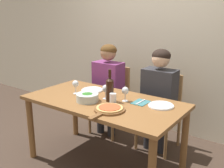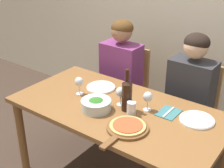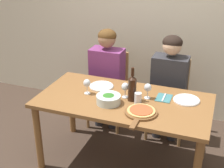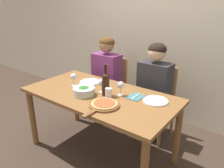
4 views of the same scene
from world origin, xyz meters
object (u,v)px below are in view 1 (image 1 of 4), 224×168
object	(u,v)px
chair_left	(112,97)
dinner_plate_right	(161,105)
wine_glass_right	(125,91)
chair_right	(162,109)
person_man	(159,91)
water_tumbler	(113,99)
broccoli_bowl	(87,97)
dinner_plate_left	(92,90)
wine_bottle	(110,89)
fork_on_napkin	(141,102)
wine_glass_centre	(106,89)
wine_glass_left	(76,85)
person_woman	(108,82)
pizza_on_board	(109,109)

from	to	relation	value
chair_left	dinner_plate_right	size ratio (longest dim) A/B	3.66
wine_glass_right	chair_right	bearing A→B (deg)	81.02
person_man	water_tumbler	size ratio (longest dim) A/B	11.27
broccoli_bowl	dinner_plate_left	distance (m)	0.36
wine_bottle	wine_glass_right	distance (m)	0.16
broccoli_bowl	fork_on_napkin	bearing A→B (deg)	31.07
fork_on_napkin	chair_right	bearing A→B (deg)	94.17
water_tumbler	fork_on_napkin	distance (m)	0.28
wine_glass_right	wine_glass_centre	xyz separation A→B (m)	(-0.20, -0.05, 0.00)
chair_right	fork_on_napkin	world-z (taller)	chair_right
dinner_plate_right	wine_glass_left	xyz separation A→B (m)	(-0.93, -0.19, 0.10)
wine_glass_right	dinner_plate_right	bearing A→B (deg)	12.58
chair_right	water_tumbler	xyz separation A→B (m)	(-0.16, -0.79, 0.31)
wine_glass_left	wine_glass_centre	xyz separation A→B (m)	(0.37, 0.05, 0.00)
chair_right	dinner_plate_left	world-z (taller)	chair_right
person_woman	wine_bottle	bearing A→B (deg)	-51.64
pizza_on_board	fork_on_napkin	size ratio (longest dim) A/B	2.36
chair_right	wine_bottle	xyz separation A→B (m)	(-0.23, -0.74, 0.39)
person_woman	dinner_plate_right	bearing A→B (deg)	-25.38
wine_bottle	water_tumbler	bearing A→B (deg)	-32.23
wine_bottle	wine_glass_left	distance (m)	0.45
fork_on_napkin	water_tumbler	bearing A→B (deg)	-137.03
chair_right	person_woman	world-z (taller)	person_woman
chair_left	water_tumbler	world-z (taller)	chair_left
chair_right	wine_bottle	bearing A→B (deg)	-107.13
dinner_plate_right	pizza_on_board	world-z (taller)	pizza_on_board
person_woman	person_man	bearing A→B (deg)	0.00
wine_glass_right	wine_bottle	bearing A→B (deg)	-145.04
person_woman	pizza_on_board	distance (m)	1.07
chair_right	wine_glass_centre	bearing A→B (deg)	-113.21
person_woman	broccoli_bowl	distance (m)	0.83
chair_left	chair_right	bearing A→B (deg)	0.00
person_woman	wine_glass_right	size ratio (longest dim) A/B	8.02
chair_left	wine_glass_left	world-z (taller)	chair_left
wine_glass_left	person_man	bearing A→B (deg)	43.84
person_man	fork_on_napkin	xyz separation A→B (m)	(0.04, -0.49, 0.02)
chair_left	wine_bottle	size ratio (longest dim) A/B	2.74
person_woman	wine_glass_centre	world-z (taller)	person_woman
dinner_plate_left	dinner_plate_right	bearing A→B (deg)	-0.35
person_man	dinner_plate_right	bearing A→B (deg)	-61.57
person_man	person_woman	bearing A→B (deg)	180.00
chair_left	pizza_on_board	bearing A→B (deg)	-55.90
pizza_on_board	person_woman	bearing A→B (deg)	127.43
dinner_plate_right	water_tumbler	bearing A→B (deg)	-152.76
broccoli_bowl	water_tumbler	xyz separation A→B (m)	(0.25, 0.09, 0.01)
chair_right	water_tumbler	size ratio (longest dim) A/B	8.32
dinner_plate_left	fork_on_napkin	distance (m)	0.65
wine_glass_right	wine_glass_left	bearing A→B (deg)	-169.57
person_woman	wine_bottle	size ratio (longest dim) A/B	3.71
person_woman	wine_bottle	distance (m)	0.82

